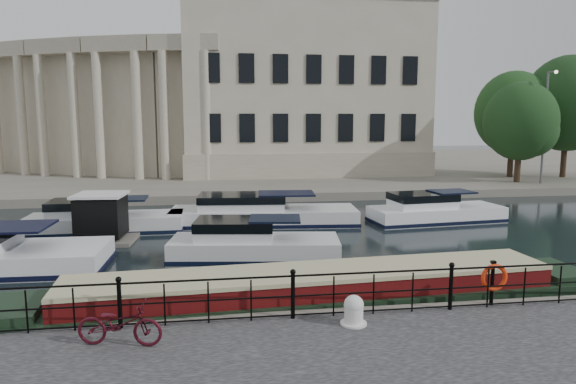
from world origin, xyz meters
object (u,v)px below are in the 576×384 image
(bicycle, at_px, (120,324))
(life_ring_post, at_px, (494,278))
(narrowboat, at_px, (314,300))
(harbour_hut, at_px, (102,220))
(mooring_bollard, at_px, (354,311))

(bicycle, height_order, life_ring_post, life_ring_post)
(narrowboat, distance_m, harbour_hut, 12.04)
(mooring_bollard, relative_size, narrowboat, 0.04)
(mooring_bollard, height_order, harbour_hut, harbour_hut)
(narrowboat, xyz_separation_m, harbour_hut, (-7.50, 9.40, 0.59))
(bicycle, distance_m, harbour_hut, 12.33)
(life_ring_post, height_order, narrowboat, life_ring_post)
(life_ring_post, relative_size, narrowboat, 0.07)
(mooring_bollard, relative_size, life_ring_post, 0.60)
(narrowboat, height_order, harbour_hut, harbour_hut)
(life_ring_post, bearing_deg, harbour_hut, 137.20)
(bicycle, height_order, harbour_hut, harbour_hut)
(bicycle, relative_size, harbour_hut, 0.61)
(life_ring_post, bearing_deg, bicycle, -173.56)
(life_ring_post, relative_size, harbour_hut, 0.39)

